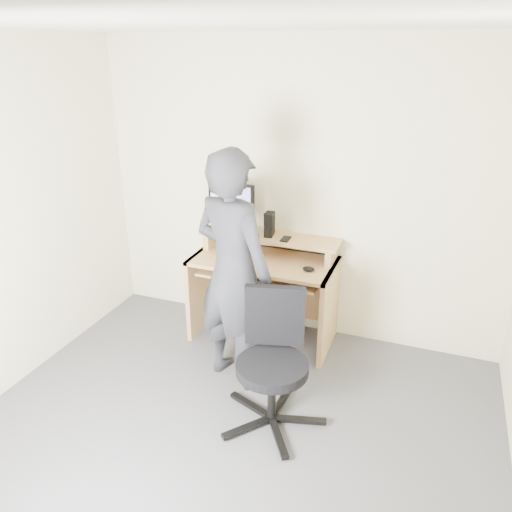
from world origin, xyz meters
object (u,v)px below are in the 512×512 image
Objects in this scene: monitor at (231,202)px; person at (233,271)px; office_chair at (273,355)px; desk at (266,277)px.

monitor is 0.26× the size of person.
office_chair is 0.51× the size of person.
monitor is 0.87m from person.
monitor is 1.49m from office_chair.
person reaches higher than monitor.
desk is 1.31× the size of office_chair.
desk is 0.72m from monitor.
monitor is at bearing 169.65° from desk.
office_chair is at bearing -68.16° from desk.
office_chair is at bearing -41.85° from monitor.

